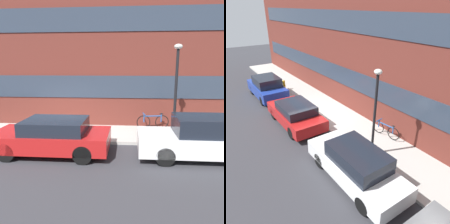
# 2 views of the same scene
# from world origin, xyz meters

# --- Properties ---
(ground_plane) EXTENTS (56.00, 56.00, 0.00)m
(ground_plane) POSITION_xyz_m (0.00, 0.00, 0.00)
(ground_plane) COLOR #333338
(sidewalk_strip) EXTENTS (28.00, 2.49, 0.13)m
(sidewalk_strip) POSITION_xyz_m (0.00, 1.24, 0.06)
(sidewalk_strip) COLOR #B2AFA8
(sidewalk_strip) RESTS_ON ground_plane
(rowhouse_facade) EXTENTS (28.00, 1.02, 9.57)m
(rowhouse_facade) POSITION_xyz_m (0.00, 2.93, 4.79)
(rowhouse_facade) COLOR maroon
(rowhouse_facade) RESTS_ON ground_plane
(parked_car_blue) EXTENTS (3.99, 1.75, 1.54)m
(parked_car_blue) POSITION_xyz_m (-4.64, -1.05, 0.75)
(parked_car_blue) COLOR #1E3899
(parked_car_blue) RESTS_ON ground_plane
(parked_car_red) EXTENTS (4.14, 1.82, 1.27)m
(parked_car_red) POSITION_xyz_m (0.19, -1.05, 0.65)
(parked_car_red) COLOR #AD1919
(parked_car_red) RESTS_ON ground_plane
(parked_car_white) EXTENTS (4.42, 1.64, 1.46)m
(parked_car_white) POSITION_xyz_m (5.50, -1.05, 0.72)
(parked_car_white) COLOR silver
(parked_car_white) RESTS_ON ground_plane
(fire_hydrant) EXTENTS (0.47, 0.26, 0.75)m
(fire_hydrant) POSITION_xyz_m (-5.17, 0.42, 0.50)
(fire_hydrant) COLOR gold
(fire_hydrant) RESTS_ON sidewalk_strip
(bicycle) EXTENTS (1.57, 0.44, 0.77)m
(bicycle) POSITION_xyz_m (4.07, 2.02, 0.51)
(bicycle) COLOR black
(bicycle) RESTS_ON sidewalk_strip
(lamp_post) EXTENTS (0.32, 0.32, 3.82)m
(lamp_post) POSITION_xyz_m (4.76, 0.48, 2.54)
(lamp_post) COLOR black
(lamp_post) RESTS_ON sidewalk_strip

